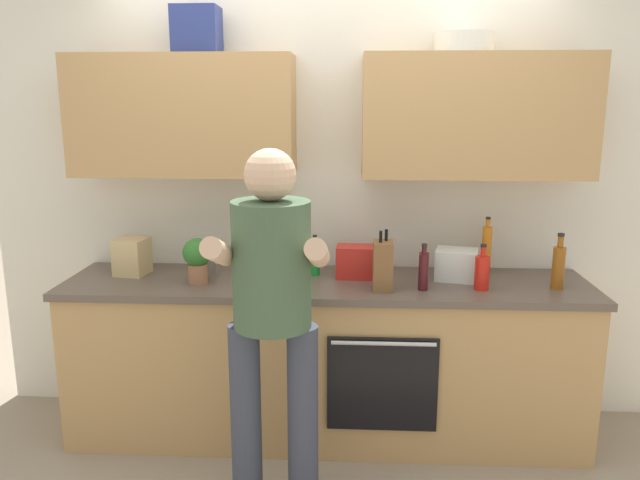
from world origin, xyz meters
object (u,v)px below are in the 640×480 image
bottle_soda (315,258)px  bottle_syrup (558,266)px  bottle_juice (486,249)px  cup_stoneware (207,265)px  bottle_oil (269,265)px  bottle_soy (424,267)px  knife_block (383,265)px  potted_herb (197,258)px  grocery_bag_crisps (355,262)px  grocery_bag_produce (456,265)px  person_standing (272,306)px  bottle_wine (424,270)px  bottle_hotsauce (482,272)px  grocery_bag_bread (132,256)px

bottle_soda → bottle_syrup: size_ratio=0.78×
bottle_juice → cup_stoneware: bearing=-176.7°
bottle_oil → bottle_juice: 1.23m
bottle_soy → knife_block: (-0.22, -0.12, 0.04)m
cup_stoneware → potted_herb: potted_herb is taller
bottle_oil → potted_herb: bearing=174.6°
cup_stoneware → grocery_bag_crisps: size_ratio=0.51×
grocery_bag_produce → bottle_juice: bearing=34.0°
person_standing → knife_block: 0.75m
bottle_soy → grocery_bag_produce: bottle_soy is taller
bottle_soda → potted_herb: bearing=-161.5°
potted_herb → grocery_bag_produce: potted_herb is taller
bottle_syrup → grocery_bag_crisps: bottle_syrup is taller
bottle_syrup → grocery_bag_produce: bearing=163.8°
knife_block → grocery_bag_crisps: knife_block is taller
bottle_oil → bottle_juice: (1.19, 0.32, 0.03)m
bottle_wine → bottle_hotsauce: bearing=4.7°
knife_block → grocery_bag_bread: bearing=171.4°
grocery_bag_bread → grocery_bag_crisps: bearing=0.3°
bottle_hotsauce → bottle_soda: bottle_hotsauce is taller
cup_stoneware → potted_herb: bearing=-91.4°
bottle_soy → potted_herb: 1.20m
bottle_wine → knife_block: size_ratio=0.78×
bottle_soda → bottle_syrup: bottle_syrup is taller
bottle_soy → bottle_syrup: bottle_syrup is taller
cup_stoneware → grocery_bag_produce: size_ratio=0.47×
grocery_bag_produce → grocery_bag_crisps: size_ratio=1.09×
person_standing → bottle_soda: person_standing is taller
bottle_soy → cup_stoneware: size_ratio=2.09×
cup_stoneware → bottle_soy: bearing=-5.8°
bottle_hotsauce → knife_block: size_ratio=0.77×
potted_herb → grocery_bag_bread: size_ratio=1.21×
bottle_syrup → cup_stoneware: bearing=174.6°
bottle_syrup → potted_herb: bottle_syrup is taller
grocery_bag_produce → grocery_bag_crisps: 0.55m
person_standing → bottle_hotsauce: bearing=29.6°
bottle_soda → bottle_soy: (0.59, -0.14, -0.01)m
potted_herb → grocery_bag_produce: 1.40m
bottle_juice → grocery_bag_crisps: 0.75m
bottle_juice → knife_block: (-0.59, -0.33, -0.01)m
bottle_wine → cup_stoneware: bottle_wine is taller
bottle_soda → grocery_bag_bread: 1.03m
bottle_oil → bottle_wine: 0.80m
cup_stoneware → bottle_syrup: bearing=-5.4°
grocery_bag_produce → person_standing: bearing=-140.2°
bottle_hotsauce → bottle_soda: (-0.88, 0.23, 0.00)m
grocery_bag_bread → grocery_bag_crisps: 1.25m
knife_block → grocery_bag_produce: size_ratio=1.42×
cup_stoneware → knife_block: size_ratio=0.33×
bottle_syrup → grocery_bag_bread: (-2.30, 0.15, -0.02)m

